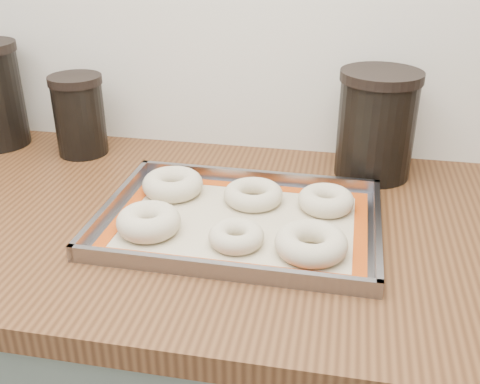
% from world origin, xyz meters
% --- Properties ---
extents(countertop, '(3.06, 0.68, 0.04)m').
position_xyz_m(countertop, '(0.00, 1.68, 0.88)').
color(countertop, brown).
rests_on(countertop, cabinet).
extents(baking_tray, '(0.46, 0.33, 0.03)m').
position_xyz_m(baking_tray, '(0.14, 1.65, 0.91)').
color(baking_tray, gray).
rests_on(baking_tray, countertop).
extents(baking_mat, '(0.42, 0.29, 0.00)m').
position_xyz_m(baking_mat, '(0.14, 1.65, 0.90)').
color(baking_mat, '#C6B793').
rests_on(baking_mat, baking_tray).
extents(bagel_front_left, '(0.12, 0.12, 0.04)m').
position_xyz_m(bagel_front_left, '(0.00, 1.59, 0.92)').
color(bagel_front_left, beige).
rests_on(bagel_front_left, baking_mat).
extents(bagel_front_mid, '(0.09, 0.09, 0.03)m').
position_xyz_m(bagel_front_mid, '(0.15, 1.58, 0.92)').
color(bagel_front_mid, beige).
rests_on(bagel_front_mid, baking_mat).
extents(bagel_front_right, '(0.14, 0.14, 0.04)m').
position_xyz_m(bagel_front_right, '(0.27, 1.58, 0.92)').
color(bagel_front_right, beige).
rests_on(bagel_front_right, baking_mat).
extents(bagel_back_left, '(0.11, 0.11, 0.04)m').
position_xyz_m(bagel_back_left, '(-0.00, 1.73, 0.92)').
color(bagel_back_left, beige).
rests_on(bagel_back_left, baking_mat).
extents(bagel_back_mid, '(0.13, 0.13, 0.03)m').
position_xyz_m(bagel_back_mid, '(0.15, 1.73, 0.92)').
color(bagel_back_mid, beige).
rests_on(bagel_back_mid, baking_mat).
extents(bagel_back_right, '(0.12, 0.12, 0.03)m').
position_xyz_m(bagel_back_right, '(0.28, 1.73, 0.92)').
color(bagel_back_right, beige).
rests_on(bagel_back_right, baking_mat).
extents(canister_mid, '(0.11, 0.11, 0.17)m').
position_xyz_m(canister_mid, '(-0.25, 1.90, 0.99)').
color(canister_mid, black).
rests_on(canister_mid, countertop).
extents(canister_right, '(0.15, 0.15, 0.21)m').
position_xyz_m(canister_right, '(0.36, 1.90, 1.00)').
color(canister_right, black).
rests_on(canister_right, countertop).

